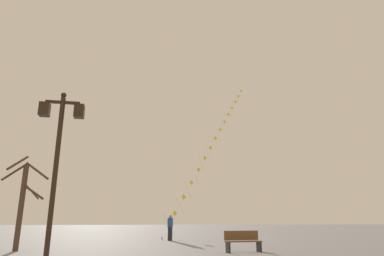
{
  "coord_description": "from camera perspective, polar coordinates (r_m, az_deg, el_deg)",
  "views": [
    {
      "loc": [
        -0.86,
        -2.16,
        1.34
      ],
      "look_at": [
        4.81,
        27.71,
        9.77
      ],
      "focal_mm": 31.13,
      "sensor_mm": 36.0,
      "label": 1
    }
  ],
  "objects": [
    {
      "name": "twin_lantern_lamp_post",
      "position": [
        10.29,
        -21.92,
        -2.46
      ],
      "size": [
        1.25,
        0.28,
        5.02
      ],
      "color": "black",
      "rests_on": "ground_plane"
    },
    {
      "name": "kite_train",
      "position": [
        35.9,
        4.11,
        -1.67
      ],
      "size": [
        12.83,
        17.58,
        19.33
      ],
      "color": "brown",
      "rests_on": "ground_plane"
    },
    {
      "name": "park_bench",
      "position": [
        15.3,
        8.7,
        -18.65
      ],
      "size": [
        1.63,
        0.58,
        0.89
      ],
      "rotation": [
        0.0,
        0.0,
        0.09
      ],
      "color": "brown",
      "rests_on": "ground_plane"
    },
    {
      "name": "bare_tree",
      "position": [
        17.45,
        -27.09,
        -10.92
      ],
      "size": [
        2.11,
        1.37,
        4.29
      ],
      "color": "#4C3826",
      "rests_on": "ground_plane"
    },
    {
      "name": "kite_flyer",
      "position": [
        23.63,
        -3.75,
        -16.52
      ],
      "size": [
        0.45,
        0.6,
        1.71
      ],
      "rotation": [
        0.0,
        0.0,
        1.03
      ],
      "color": "#1E1E2D",
      "rests_on": "ground_plane"
    },
    {
      "name": "ground_plane",
      "position": [
        22.22,
        -9.0,
        -18.77
      ],
      "size": [
        160.0,
        160.0,
        0.0
      ],
      "primitive_type": "plane",
      "color": "gray"
    }
  ]
}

